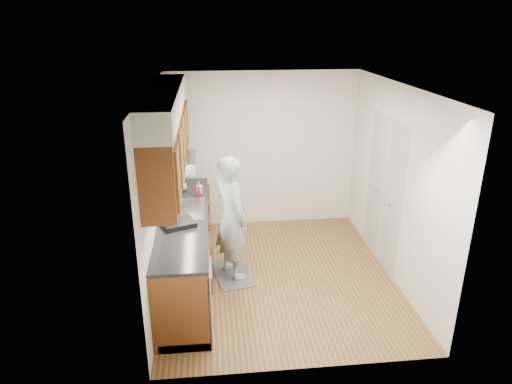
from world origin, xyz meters
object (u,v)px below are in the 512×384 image
at_px(soap_bottle_b, 199,187).
at_px(soda_can, 197,192).
at_px(dish_rack, 178,223).
at_px(soap_bottle_c, 182,184).
at_px(person, 231,210).
at_px(soap_bottle_a, 173,187).

xyz_separation_m(soap_bottle_b, soda_can, (-0.03, -0.11, -0.02)).
distance_m(soap_bottle_b, dish_rack, 1.08).
relative_size(soap_bottle_c, dish_rack, 0.47).
distance_m(person, soda_can, 0.69).
xyz_separation_m(soap_bottle_b, dish_rack, (-0.24, -1.05, -0.06)).
distance_m(soda_can, dish_rack, 0.96).
bearing_deg(dish_rack, person, 8.70).
height_order(person, dish_rack, person).
xyz_separation_m(soap_bottle_c, dish_rack, (-0.00, -1.19, -0.06)).
xyz_separation_m(person, soap_bottle_c, (-0.65, 0.80, 0.08)).
bearing_deg(soap_bottle_b, soda_can, -103.52).
bearing_deg(soap_bottle_a, soap_bottle_b, 5.14).
height_order(soap_bottle_c, dish_rack, soap_bottle_c).
xyz_separation_m(soap_bottle_a, dish_rack, (0.11, -1.02, -0.09)).
height_order(soda_can, dish_rack, soda_can).
height_order(soap_bottle_a, soap_bottle_b, soap_bottle_a).
distance_m(soap_bottle_a, soap_bottle_c, 0.21).
distance_m(soap_bottle_b, soap_bottle_c, 0.28).
relative_size(soap_bottle_a, soda_can, 1.91).
relative_size(soap_bottle_c, soda_can, 1.36).
relative_size(person, soap_bottle_b, 11.08).
bearing_deg(person, soap_bottle_b, 4.65).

